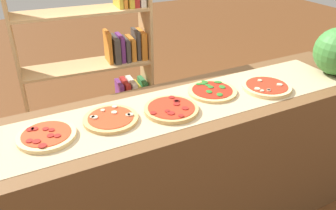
{
  "coord_description": "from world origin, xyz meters",
  "views": [
    {
      "loc": [
        -0.7,
        -1.36,
        1.75
      ],
      "look_at": [
        0.0,
        0.0,
        0.91
      ],
      "focal_mm": 37.29,
      "sensor_mm": 36.0,
      "label": 1
    }
  ],
  "objects_px": {
    "pizza_pepperoni_0": "(46,136)",
    "pizza_spinach_3": "(212,91)",
    "pizza_pepperoni_2": "(171,109)",
    "pizza_mushroom_1": "(111,119)",
    "pizza_mushroom_4": "(267,87)",
    "bookshelf": "(106,69)"
  },
  "relations": [
    {
      "from": "bookshelf",
      "to": "pizza_mushroom_1",
      "type": "bearing_deg",
      "value": -106.45
    },
    {
      "from": "pizza_mushroom_4",
      "to": "bookshelf",
      "type": "distance_m",
      "value": 1.21
    },
    {
      "from": "pizza_pepperoni_0",
      "to": "bookshelf",
      "type": "height_order",
      "value": "bookshelf"
    },
    {
      "from": "pizza_mushroom_4",
      "to": "bookshelf",
      "type": "bearing_deg",
      "value": 119.91
    },
    {
      "from": "pizza_mushroom_1",
      "to": "pizza_pepperoni_2",
      "type": "xyz_separation_m",
      "value": [
        0.3,
        -0.05,
        0.0
      ]
    },
    {
      "from": "pizza_pepperoni_0",
      "to": "pizza_spinach_3",
      "type": "distance_m",
      "value": 0.89
    },
    {
      "from": "pizza_mushroom_4",
      "to": "bookshelf",
      "type": "xyz_separation_m",
      "value": [
        -0.6,
        1.04,
        -0.16
      ]
    },
    {
      "from": "pizza_pepperoni_2",
      "to": "pizza_mushroom_1",
      "type": "bearing_deg",
      "value": 170.06
    },
    {
      "from": "pizza_spinach_3",
      "to": "pizza_mushroom_4",
      "type": "height_order",
      "value": "pizza_mushroom_4"
    },
    {
      "from": "pizza_mushroom_1",
      "to": "pizza_pepperoni_2",
      "type": "height_order",
      "value": "pizza_pepperoni_2"
    },
    {
      "from": "pizza_mushroom_1",
      "to": "pizza_pepperoni_2",
      "type": "bearing_deg",
      "value": -9.94
    },
    {
      "from": "pizza_pepperoni_2",
      "to": "pizza_mushroom_4",
      "type": "distance_m",
      "value": 0.59
    },
    {
      "from": "pizza_pepperoni_0",
      "to": "pizza_pepperoni_2",
      "type": "bearing_deg",
      "value": -4.13
    },
    {
      "from": "pizza_mushroom_1",
      "to": "bookshelf",
      "type": "height_order",
      "value": "bookshelf"
    },
    {
      "from": "pizza_mushroom_1",
      "to": "pizza_mushroom_4",
      "type": "relative_size",
      "value": 0.96
    },
    {
      "from": "pizza_mushroom_4",
      "to": "pizza_pepperoni_2",
      "type": "bearing_deg",
      "value": 178.18
    },
    {
      "from": "pizza_pepperoni_2",
      "to": "pizza_mushroom_4",
      "type": "bearing_deg",
      "value": -1.82
    },
    {
      "from": "pizza_pepperoni_2",
      "to": "bookshelf",
      "type": "bearing_deg",
      "value": 90.49
    },
    {
      "from": "pizza_pepperoni_2",
      "to": "pizza_mushroom_4",
      "type": "xyz_separation_m",
      "value": [
        0.59,
        -0.02,
        0.0
      ]
    },
    {
      "from": "pizza_pepperoni_0",
      "to": "pizza_mushroom_4",
      "type": "relative_size",
      "value": 0.94
    },
    {
      "from": "pizza_pepperoni_0",
      "to": "pizza_pepperoni_2",
      "type": "distance_m",
      "value": 0.59
    },
    {
      "from": "pizza_pepperoni_2",
      "to": "pizza_mushroom_4",
      "type": "height_order",
      "value": "pizza_mushroom_4"
    }
  ]
}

